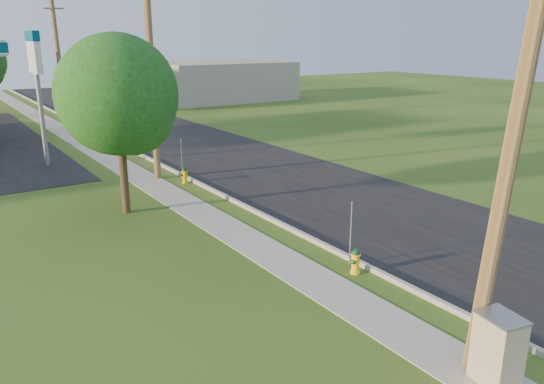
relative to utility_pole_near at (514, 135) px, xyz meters
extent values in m
plane|color=#264712|center=(0.60, 1.00, -4.80)|extent=(140.00, 140.00, 0.00)
cube|color=black|center=(5.10, 11.00, -4.79)|extent=(8.00, 120.00, 0.02)
cube|color=#A09D93|center=(1.10, 11.00, -4.73)|extent=(0.15, 120.00, 0.15)
cube|color=#9A988D|center=(-0.65, 11.00, -4.79)|extent=(1.50, 120.00, 0.03)
cylinder|color=brown|center=(0.00, 0.00, -0.05)|extent=(1.31, 0.32, 9.48)
cylinder|color=brown|center=(0.00, 18.00, 0.10)|extent=(0.32, 0.32, 9.80)
cylinder|color=brown|center=(0.00, 36.00, -0.05)|extent=(0.49, 0.32, 9.50)
cube|color=brown|center=(0.00, 36.00, 3.70)|extent=(1.40, 0.10, 0.12)
cube|color=gray|center=(0.85, 5.20, -3.80)|extent=(0.05, 0.04, 2.00)
cube|color=gray|center=(0.85, 17.00, -3.80)|extent=(0.05, 0.04, 2.00)
cube|color=gray|center=(0.85, 29.20, -3.80)|extent=(0.05, 0.04, 2.00)
cylinder|color=gray|center=(-3.90, 23.50, -2.30)|extent=(0.24, 0.24, 5.00)
cube|color=silver|center=(-3.90, 23.50, 1.00)|extent=(0.30, 2.00, 2.00)
cube|color=#00475D|center=(-3.90, 23.50, 1.80)|extent=(0.34, 2.04, 0.50)
cube|color=gray|center=(18.60, 46.00, -2.80)|extent=(14.00, 10.00, 4.00)
cylinder|color=#342818|center=(-2.99, 13.79, -3.06)|extent=(0.30, 0.30, 3.48)
sphere|color=#1B4210|center=(-2.99, 13.79, -0.28)|extent=(4.45, 4.45, 4.45)
sphere|color=#1B4210|center=(-2.59, 13.49, -0.98)|extent=(3.06, 3.06, 3.06)
cylinder|color=yellow|center=(0.61, 4.71, -4.77)|extent=(0.29, 0.29, 0.06)
cylinder|color=yellow|center=(0.61, 4.71, -4.49)|extent=(0.23, 0.23, 0.63)
cylinder|color=yellow|center=(0.61, 4.71, -4.22)|extent=(0.29, 0.29, 0.04)
sphere|color=#0F3E1B|center=(0.61, 4.71, -4.18)|extent=(0.24, 0.24, 0.24)
cylinder|color=#0F3E1B|center=(0.61, 4.71, -4.05)|extent=(0.05, 0.05, 0.06)
cylinder|color=#0F3E1B|center=(0.64, 4.56, -4.41)|extent=(0.14, 0.15, 0.11)
cylinder|color=#0F3E1B|center=(0.47, 4.67, -4.41)|extent=(0.12, 0.12, 0.09)
cylinder|color=#0F3E1B|center=(0.75, 4.74, -4.41)|extent=(0.12, 0.12, 0.09)
cylinder|color=#E5AF07|center=(0.71, 16.46, -4.77)|extent=(0.29, 0.29, 0.06)
cylinder|color=#E5AF07|center=(0.71, 16.46, -4.49)|extent=(0.23, 0.23, 0.63)
cylinder|color=#E5AF07|center=(0.71, 16.46, -4.22)|extent=(0.29, 0.29, 0.04)
sphere|color=#0D3518|center=(0.71, 16.46, -4.18)|extent=(0.24, 0.24, 0.24)
cylinder|color=#0D3518|center=(0.71, 16.46, -4.05)|extent=(0.05, 0.05, 0.06)
cylinder|color=#0D3518|center=(0.68, 16.32, -4.41)|extent=(0.14, 0.15, 0.11)
cylinder|color=#0D3518|center=(0.57, 16.49, -4.41)|extent=(0.12, 0.11, 0.09)
cylinder|color=#0D3518|center=(0.85, 16.43, -4.41)|extent=(0.12, 0.11, 0.09)
cylinder|color=#E9AE0F|center=(0.79, 27.27, -4.77)|extent=(0.28, 0.28, 0.06)
cylinder|color=#E9AE0F|center=(0.79, 27.27, -4.50)|extent=(0.22, 0.22, 0.60)
cylinder|color=#E9AE0F|center=(0.79, 27.27, -4.25)|extent=(0.28, 0.28, 0.04)
sphere|color=#04321B|center=(0.79, 27.27, -4.21)|extent=(0.23, 0.23, 0.23)
cylinder|color=#04321B|center=(0.79, 27.27, -4.09)|extent=(0.05, 0.05, 0.06)
cylinder|color=#04321B|center=(0.85, 27.15, -4.43)|extent=(0.15, 0.15, 0.11)
cylinder|color=#04321B|center=(0.66, 27.21, -4.43)|extent=(0.13, 0.12, 0.09)
cylinder|color=#04321B|center=(0.91, 27.33, -4.43)|extent=(0.13, 0.12, 0.09)
cube|color=tan|center=(-0.58, -0.59, -4.08)|extent=(0.76, 0.92, 1.44)
cube|color=gray|center=(-0.58, -0.59, -3.34)|extent=(0.81, 0.97, 0.04)
camera|label=1|loc=(-9.17, -5.60, 1.74)|focal=35.00mm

